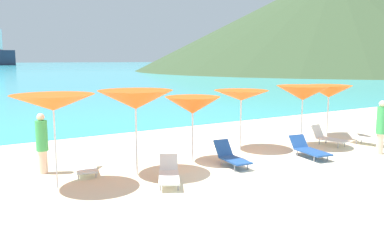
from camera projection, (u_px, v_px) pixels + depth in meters
ground_plane at (133, 129)px, 19.63m from camera, size 50.00×100.00×0.30m
headland_hill at (334, 21)px, 117.39m from camera, size 116.71×116.71×28.86m
umbrella_0 at (53, 103)px, 9.80m from camera, size 2.16×2.16×2.38m
umbrella_1 at (135, 100)px, 11.01m from camera, size 2.12×2.12×2.39m
umbrella_2 at (193, 105)px, 12.45m from camera, size 1.86×1.86×2.08m
umbrella_3 at (241, 95)px, 14.16m from camera, size 1.96×1.96×2.15m
umbrella_4 at (303, 93)px, 14.54m from camera, size 1.95×1.95×2.28m
umbrella_5 at (329, 91)px, 16.63m from camera, size 1.98×1.98×2.16m
lounge_chair_0 at (328, 137)px, 15.21m from camera, size 0.67×1.44×0.71m
lounge_chair_1 at (86, 164)px, 11.45m from camera, size 0.88×1.52×0.65m
lounge_chair_2 at (309, 149)px, 13.29m from camera, size 0.87×1.65×0.64m
lounge_chair_3 at (169, 173)px, 10.52m from camera, size 1.21×1.66×0.61m
lounge_chair_4 at (365, 137)px, 15.34m from camera, size 0.90×1.57×0.60m
lounge_chair_5 at (231, 156)px, 12.18m from camera, size 0.69×1.51×0.71m
beachgoer_0 at (381, 125)px, 13.65m from camera, size 0.31×0.31×1.85m
beachgoer_1 at (42, 142)px, 11.30m from camera, size 0.33×0.33×1.74m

